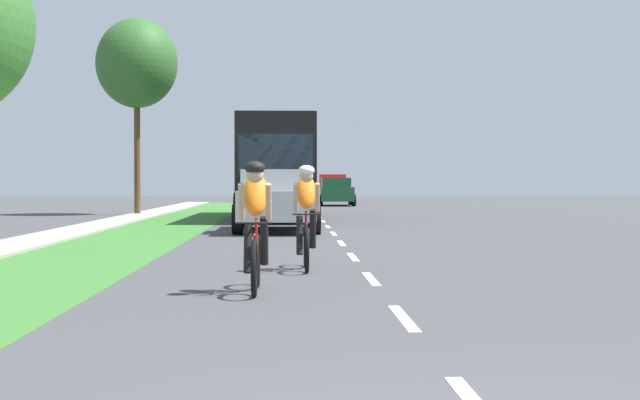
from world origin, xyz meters
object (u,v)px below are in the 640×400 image
at_px(cyclist_lead, 256,225).
at_px(sedan_dark_green, 336,192).
at_px(street_tree_far, 137,64).
at_px(suv_red, 332,187).
at_px(bus_black, 278,164).
at_px(pickup_silver, 277,200).
at_px(cyclist_trailing, 306,216).

relative_size(cyclist_lead, sedan_dark_green, 0.40).
bearing_deg(cyclist_lead, street_tree_far, 101.98).
bearing_deg(cyclist_lead, suv_red, 86.43).
bearing_deg(suv_red, cyclist_lead, -93.57).
bearing_deg(bus_black, cyclist_lead, -89.97).
distance_m(suv_red, street_tree_far, 28.22).
height_order(pickup_silver, sedan_dark_green, pickup_silver).
distance_m(cyclist_lead, street_tree_far, 27.75).
height_order(suv_red, street_tree_far, street_tree_far).
xyz_separation_m(cyclist_trailing, sedan_dark_green, (2.29, 37.79, -0.04)).
xyz_separation_m(cyclist_lead, cyclist_trailing, (0.66, 2.87, 0.00)).
xyz_separation_m(cyclist_lead, bus_black, (-0.01, 23.25, 1.17)).
bearing_deg(pickup_silver, street_tree_far, 114.23).
bearing_deg(cyclist_trailing, sedan_dark_green, 86.54).
bearing_deg(street_tree_far, cyclist_trailing, -75.13).
xyz_separation_m(bus_black, sedan_dark_green, (2.96, 17.41, -1.21)).
height_order(cyclist_lead, street_tree_far, street_tree_far).
relative_size(pickup_silver, street_tree_far, 0.65).
bearing_deg(cyclist_lead, bus_black, 90.03).
xyz_separation_m(cyclist_trailing, pickup_silver, (-0.58, 11.04, 0.02)).
xyz_separation_m(cyclist_lead, pickup_silver, (0.08, 13.91, 0.02)).
distance_m(cyclist_lead, pickup_silver, 13.91).
distance_m(cyclist_trailing, pickup_silver, 11.06).
bearing_deg(cyclist_lead, sedan_dark_green, 85.86).
relative_size(cyclist_trailing, sedan_dark_green, 0.40).
relative_size(cyclist_trailing, bus_black, 0.15).
height_order(cyclist_trailing, pickup_silver, pickup_silver).
distance_m(cyclist_trailing, street_tree_far, 25.16).
xyz_separation_m(suv_red, street_tree_far, (-8.96, -26.28, 5.05)).
relative_size(bus_black, street_tree_far, 1.49).
distance_m(bus_black, suv_red, 29.89).
xyz_separation_m(sedan_dark_green, suv_red, (0.35, 12.28, 0.18)).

